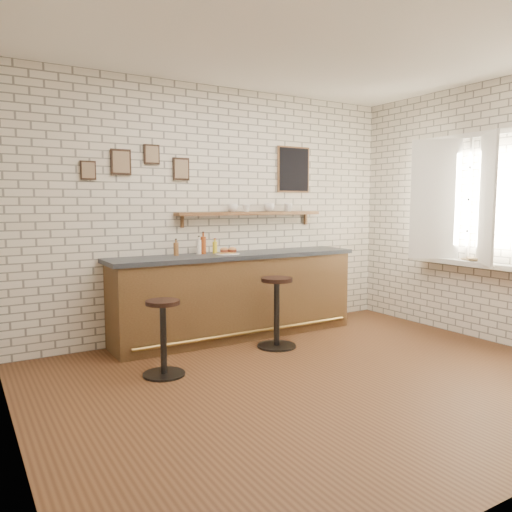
{
  "coord_description": "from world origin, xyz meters",
  "views": [
    {
      "loc": [
        -2.79,
        -3.48,
        1.6
      ],
      "look_at": [
        -0.14,
        0.9,
        1.06
      ],
      "focal_mm": 35.0,
      "sensor_mm": 36.0,
      "label": 1
    }
  ],
  "objects_px": {
    "bitters_bottle_brown": "(176,249)",
    "shelf_cup_b": "(246,208)",
    "condiment_bottle_yellow": "(215,247)",
    "book_upper": "(468,258)",
    "book_lower": "(469,260)",
    "bar_stool_left": "(163,335)",
    "ciabatta_sandwich": "(228,250)",
    "bar_counter": "(237,295)",
    "shelf_cup_c": "(269,207)",
    "shelf_cup_d": "(288,207)",
    "shelf_cup_a": "(233,208)",
    "bar_stool_right": "(277,310)",
    "bitters_bottle_white": "(199,247)",
    "sandwich_plate": "(228,254)",
    "bitters_bottle_amber": "(203,245)"
  },
  "relations": [
    {
      "from": "bar_counter",
      "to": "condiment_bottle_yellow",
      "type": "relative_size",
      "value": 17.27
    },
    {
      "from": "bitters_bottle_white",
      "to": "bar_counter",
      "type": "bearing_deg",
      "value": -18.9
    },
    {
      "from": "bitters_bottle_white",
      "to": "sandwich_plate",
      "type": "bearing_deg",
      "value": -28.65
    },
    {
      "from": "shelf_cup_b",
      "to": "book_upper",
      "type": "distance_m",
      "value": 2.71
    },
    {
      "from": "ciabatta_sandwich",
      "to": "bitters_bottle_amber",
      "type": "xyz_separation_m",
      "value": [
        -0.25,
        0.16,
        0.06
      ]
    },
    {
      "from": "ciabatta_sandwich",
      "to": "book_lower",
      "type": "relative_size",
      "value": 0.87
    },
    {
      "from": "bar_stool_left",
      "to": "bar_stool_right",
      "type": "relative_size",
      "value": 0.91
    },
    {
      "from": "shelf_cup_a",
      "to": "book_upper",
      "type": "xyz_separation_m",
      "value": [
        2.24,
        -1.68,
        -0.59
      ]
    },
    {
      "from": "bitters_bottle_brown",
      "to": "condiment_bottle_yellow",
      "type": "xyz_separation_m",
      "value": [
        0.49,
        -0.0,
        -0.0
      ]
    },
    {
      "from": "bar_counter",
      "to": "sandwich_plate",
      "type": "bearing_deg",
      "value": -172.65
    },
    {
      "from": "bar_stool_left",
      "to": "shelf_cup_c",
      "type": "relative_size",
      "value": 5.35
    },
    {
      "from": "bar_stool_right",
      "to": "shelf_cup_a",
      "type": "height_order",
      "value": "shelf_cup_a"
    },
    {
      "from": "bar_stool_right",
      "to": "shelf_cup_d",
      "type": "distance_m",
      "value": 1.58
    },
    {
      "from": "sandwich_plate",
      "to": "ciabatta_sandwich",
      "type": "relative_size",
      "value": 1.39
    },
    {
      "from": "bar_stool_right",
      "to": "shelf_cup_a",
      "type": "distance_m",
      "value": 1.4
    },
    {
      "from": "bar_counter",
      "to": "bar_stool_left",
      "type": "xyz_separation_m",
      "value": [
        -1.25,
        -0.85,
        -0.12
      ]
    },
    {
      "from": "sandwich_plate",
      "to": "shelf_cup_d",
      "type": "height_order",
      "value": "shelf_cup_d"
    },
    {
      "from": "shelf_cup_a",
      "to": "book_upper",
      "type": "height_order",
      "value": "shelf_cup_a"
    },
    {
      "from": "bitters_bottle_brown",
      "to": "condiment_bottle_yellow",
      "type": "bearing_deg",
      "value": -0.0
    },
    {
      "from": "bar_counter",
      "to": "condiment_bottle_yellow",
      "type": "height_order",
      "value": "condiment_bottle_yellow"
    },
    {
      "from": "bitters_bottle_amber",
      "to": "shelf_cup_a",
      "type": "xyz_separation_m",
      "value": [
        0.43,
        0.06,
        0.43
      ]
    },
    {
      "from": "shelf_cup_d",
      "to": "bar_counter",
      "type": "bearing_deg",
      "value": -174.45
    },
    {
      "from": "bitters_bottle_brown",
      "to": "sandwich_plate",
      "type": "bearing_deg",
      "value": -15.48
    },
    {
      "from": "bitters_bottle_brown",
      "to": "shelf_cup_b",
      "type": "relative_size",
      "value": 2.03
    },
    {
      "from": "bar_counter",
      "to": "shelf_cup_c",
      "type": "distance_m",
      "value": 1.22
    },
    {
      "from": "book_upper",
      "to": "bar_counter",
      "type": "bearing_deg",
      "value": -170.86
    },
    {
      "from": "shelf_cup_d",
      "to": "shelf_cup_b",
      "type": "bearing_deg",
      "value": 172.81
    },
    {
      "from": "sandwich_plate",
      "to": "bitters_bottle_amber",
      "type": "xyz_separation_m",
      "value": [
        -0.24,
        0.16,
        0.1
      ]
    },
    {
      "from": "bitters_bottle_white",
      "to": "condiment_bottle_yellow",
      "type": "bearing_deg",
      "value": 0.0
    },
    {
      "from": "ciabatta_sandwich",
      "to": "bar_stool_right",
      "type": "relative_size",
      "value": 0.26
    },
    {
      "from": "shelf_cup_b",
      "to": "book_upper",
      "type": "bearing_deg",
      "value": -96.53
    },
    {
      "from": "bar_counter",
      "to": "book_lower",
      "type": "bearing_deg",
      "value": -32.9
    },
    {
      "from": "shelf_cup_a",
      "to": "shelf_cup_d",
      "type": "bearing_deg",
      "value": -20.84
    },
    {
      "from": "ciabatta_sandwich",
      "to": "sandwich_plate",
      "type": "bearing_deg",
      "value": 180.0
    },
    {
      "from": "bar_counter",
      "to": "shelf_cup_a",
      "type": "height_order",
      "value": "shelf_cup_a"
    },
    {
      "from": "ciabatta_sandwich",
      "to": "bitters_bottle_white",
      "type": "bearing_deg",
      "value": 152.07
    },
    {
      "from": "bitters_bottle_amber",
      "to": "shelf_cup_b",
      "type": "height_order",
      "value": "shelf_cup_b"
    },
    {
      "from": "bitters_bottle_amber",
      "to": "bar_stool_left",
      "type": "xyz_separation_m",
      "value": [
        -0.89,
        -1.0,
        -0.74
      ]
    },
    {
      "from": "shelf_cup_d",
      "to": "book_lower",
      "type": "height_order",
      "value": "shelf_cup_d"
    },
    {
      "from": "ciabatta_sandwich",
      "to": "shelf_cup_d",
      "type": "bearing_deg",
      "value": 12.18
    },
    {
      "from": "bitters_bottle_amber",
      "to": "shelf_cup_b",
      "type": "distance_m",
      "value": 0.75
    },
    {
      "from": "bitters_bottle_white",
      "to": "book_lower",
      "type": "relative_size",
      "value": 0.93
    },
    {
      "from": "ciabatta_sandwich",
      "to": "bitters_bottle_brown",
      "type": "distance_m",
      "value": 0.61
    },
    {
      "from": "bitters_bottle_brown",
      "to": "condiment_bottle_yellow",
      "type": "distance_m",
      "value": 0.49
    },
    {
      "from": "book_lower",
      "to": "bar_stool_left",
      "type": "bearing_deg",
      "value": 170.52
    },
    {
      "from": "ciabatta_sandwich",
      "to": "condiment_bottle_yellow",
      "type": "relative_size",
      "value": 1.12
    },
    {
      "from": "bitters_bottle_brown",
      "to": "bar_stool_right",
      "type": "relative_size",
      "value": 0.25
    },
    {
      "from": "bitters_bottle_amber",
      "to": "bar_counter",
      "type": "bearing_deg",
      "value": -21.6
    },
    {
      "from": "bitters_bottle_amber",
      "to": "condiment_bottle_yellow",
      "type": "relative_size",
      "value": 1.47
    },
    {
      "from": "ciabatta_sandwich",
      "to": "condiment_bottle_yellow",
      "type": "xyz_separation_m",
      "value": [
        -0.09,
        0.16,
        0.03
      ]
    }
  ]
}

